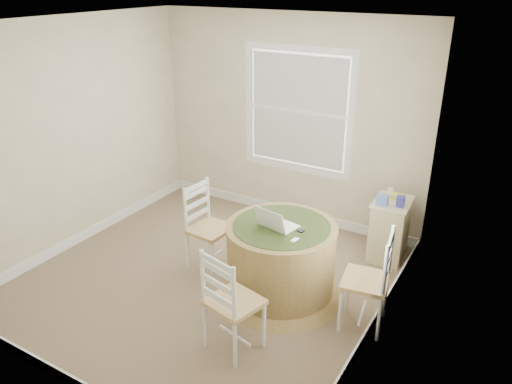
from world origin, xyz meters
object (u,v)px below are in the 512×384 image
Objects in this scene: chair_left at (210,229)px; corner_chest at (389,229)px; round_table at (281,258)px; chair_near at (234,302)px; chair_right at (365,280)px; laptop at (277,224)px.

corner_chest is (1.60, 1.21, -0.12)m from chair_left.
chair_near is at bearing -80.20° from round_table.
corner_chest is (-0.16, 1.30, -0.12)m from chair_right.
chair_right is at bearing -88.55° from chair_left.
chair_left is at bearing -32.59° from chair_near.
corner_chest is (0.68, 2.16, -0.12)m from chair_near.
round_table is 3.26× the size of laptop.
chair_right is at bearing 5.41° from round_table.
chair_near is 1.20m from chair_right.
laptop reaches higher than chair_left.
chair_left reaches higher than corner_chest.
chair_right is (0.84, 0.86, 0.00)m from chair_near.
laptop reaches higher than chair_right.
corner_chest is (0.74, 1.31, -0.46)m from laptop.
corner_chest is at bearing 68.43° from round_table.
chair_right reaches higher than corner_chest.
chair_near is 0.92m from laptop.
round_table is 0.88m from chair_right.
laptop is 1.57m from corner_chest.
chair_near is 2.45× the size of laptop.
round_table is 1.45m from corner_chest.
chair_left reaches higher than round_table.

